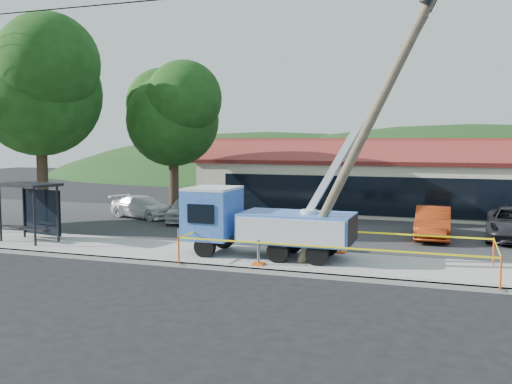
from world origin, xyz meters
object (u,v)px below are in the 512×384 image
Objects in this scene: utility_truck at (264,218)px; bus_shelter at (32,198)px; leaning_pole at (377,108)px; car_red at (432,240)px; car_white at (143,219)px; car_silver at (187,223)px.

bus_shelter is at bearing -178.73° from utility_truck.
car_red is at bearing 76.68° from leaning_pole.
car_white is at bearing 148.30° from leaning_pole.
bus_shelter is 0.67× the size of car_red.
car_silver is at bearing 132.71° from utility_truck.
utility_truck is at bearing 11.93° from bus_shelter.
utility_truck is at bearing 170.80° from leaning_pole.
utility_truck is 1.01× the size of leaning_pole.
bus_shelter is at bearing -159.12° from car_red.
car_white is at bearing 156.77° from car_silver.
utility_truck is at bearing -60.06° from car_silver.
bus_shelter is at bearing 178.27° from leaning_pole.
bus_shelter reaches higher than car_red.
bus_shelter is 8.66m from car_white.
utility_truck is 10.70m from bus_shelter.
car_silver is at bearing 143.66° from leaning_pole.
utility_truck reaches higher than car_red.
leaning_pole is 17.77m from car_white.
leaning_pole is at bearing 8.92° from bus_shelter.
leaning_pole reaches higher than car_red.
leaning_pole reaches higher than bus_shelter.
utility_truck is 3.54× the size of bus_shelter.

